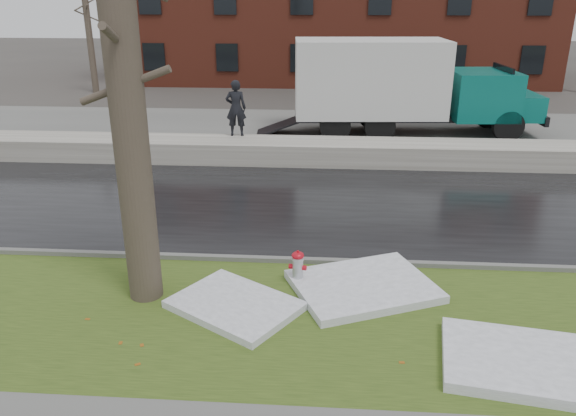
# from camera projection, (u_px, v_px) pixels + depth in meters

# --- Properties ---
(ground) EXTENTS (120.00, 120.00, 0.00)m
(ground) POSITION_uv_depth(u_px,v_px,m) (253.00, 285.00, 11.26)
(ground) COLOR #47423D
(ground) RESTS_ON ground
(verge) EXTENTS (60.00, 4.50, 0.04)m
(verge) POSITION_uv_depth(u_px,v_px,m) (244.00, 318.00, 10.09)
(verge) COLOR #304717
(verge) RESTS_ON ground
(road) EXTENTS (60.00, 7.00, 0.03)m
(road) POSITION_uv_depth(u_px,v_px,m) (274.00, 205.00, 15.43)
(road) COLOR black
(road) RESTS_ON ground
(parking_lot) EXTENTS (60.00, 9.00, 0.03)m
(parking_lot) POSITION_uv_depth(u_px,v_px,m) (293.00, 132.00, 23.34)
(parking_lot) COLOR slate
(parking_lot) RESTS_ON ground
(curb) EXTENTS (60.00, 0.15, 0.14)m
(curb) POSITION_uv_depth(u_px,v_px,m) (259.00, 260.00, 12.16)
(curb) COLOR slate
(curb) RESTS_ON ground
(snowbank) EXTENTS (60.00, 1.60, 0.75)m
(snowbank) POSITION_uv_depth(u_px,v_px,m) (285.00, 151.00, 19.21)
(snowbank) COLOR #BAB6AA
(snowbank) RESTS_ON ground
(bg_tree_left) EXTENTS (1.40, 1.62, 6.50)m
(bg_tree_left) POSITION_uv_depth(u_px,v_px,m) (89.00, 32.00, 31.29)
(bg_tree_left) COLOR brown
(bg_tree_left) RESTS_ON ground
(bg_tree_center) EXTENTS (1.40, 1.62, 6.50)m
(bg_tree_center) POSITION_uv_depth(u_px,v_px,m) (209.00, 28.00, 34.61)
(bg_tree_center) COLOR brown
(bg_tree_center) RESTS_ON ground
(fire_hydrant) EXTENTS (0.37, 0.33, 0.74)m
(fire_hydrant) POSITION_uv_depth(u_px,v_px,m) (298.00, 266.00, 11.07)
(fire_hydrant) COLOR #B0B3B9
(fire_hydrant) RESTS_ON verge
(tree) EXTENTS (1.61, 1.93, 7.78)m
(tree) POSITION_uv_depth(u_px,v_px,m) (126.00, 90.00, 9.41)
(tree) COLOR brown
(tree) RESTS_ON verge
(box_truck) EXTENTS (11.34, 3.30, 3.76)m
(box_truck) POSITION_uv_depth(u_px,v_px,m) (399.00, 85.00, 22.32)
(box_truck) COLOR black
(box_truck) RESTS_ON ground
(worker) EXTENTS (0.74, 0.52, 1.94)m
(worker) POSITION_uv_depth(u_px,v_px,m) (236.00, 108.00, 19.39)
(worker) COLOR black
(worker) RESTS_ON snowbank
(snow_patch_near) EXTENTS (3.18, 2.86, 0.16)m
(snow_patch_near) POSITION_uv_depth(u_px,v_px,m) (363.00, 286.00, 10.98)
(snow_patch_near) COLOR white
(snow_patch_near) RESTS_ON verge
(snow_patch_far) EXTENTS (2.72, 2.54, 0.14)m
(snow_patch_far) POSITION_uv_depth(u_px,v_px,m) (235.00, 305.00, 10.34)
(snow_patch_far) COLOR white
(snow_patch_far) RESTS_ON verge
(snow_patch_side) EXTENTS (3.06, 2.24, 0.18)m
(snow_patch_side) POSITION_uv_depth(u_px,v_px,m) (536.00, 364.00, 8.67)
(snow_patch_side) COLOR white
(snow_patch_side) RESTS_ON verge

